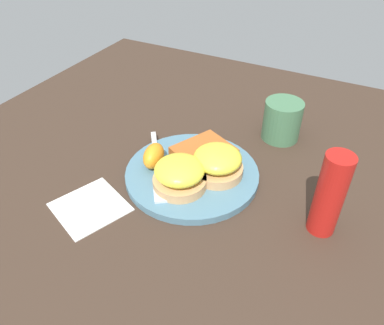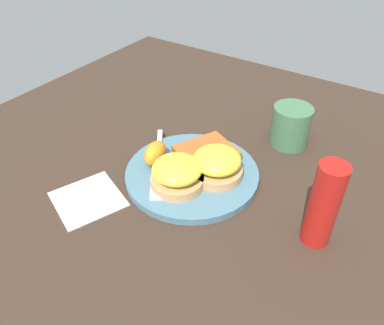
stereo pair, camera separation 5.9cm
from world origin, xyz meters
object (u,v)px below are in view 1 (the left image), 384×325
(orange_wedge, at_px, (154,156))
(cup, at_px, (282,120))
(sandwich_benedict_left, at_px, (177,174))
(sandwich_benedict_right, at_px, (217,162))
(hashbrown_patty, at_px, (205,153))
(fork, at_px, (158,168))
(condiment_bottle, at_px, (330,195))

(orange_wedge, xyz_separation_m, cup, (0.22, -0.18, 0.01))
(sandwich_benedict_left, height_order, sandwich_benedict_right, same)
(orange_wedge, bearing_deg, hashbrown_patty, -48.45)
(sandwich_benedict_right, height_order, orange_wedge, sandwich_benedict_right)
(orange_wedge, relative_size, cup, 0.55)
(orange_wedge, relative_size, fork, 0.33)
(orange_wedge, height_order, condiment_bottle, condiment_bottle)
(condiment_bottle, bearing_deg, sandwich_benedict_right, 80.53)
(orange_wedge, bearing_deg, sandwich_benedict_left, -114.12)
(hashbrown_patty, xyz_separation_m, condiment_bottle, (-0.07, -0.24, 0.05))
(hashbrown_patty, relative_size, orange_wedge, 1.75)
(sandwich_benedict_left, height_order, cup, cup)
(hashbrown_patty, distance_m, condiment_bottle, 0.25)
(cup, bearing_deg, orange_wedge, 141.34)
(sandwich_benedict_right, relative_size, orange_wedge, 1.59)
(sandwich_benedict_right, distance_m, orange_wedge, 0.12)
(sandwich_benedict_right, distance_m, cup, 0.20)
(hashbrown_patty, distance_m, fork, 0.10)
(sandwich_benedict_left, distance_m, orange_wedge, 0.07)
(sandwich_benedict_left, xyz_separation_m, condiment_bottle, (0.03, -0.25, 0.03))
(fork, bearing_deg, condiment_bottle, -88.78)
(condiment_bottle, bearing_deg, cup, 30.97)
(fork, relative_size, condiment_bottle, 1.26)
(condiment_bottle, bearing_deg, orange_wedge, 89.63)
(sandwich_benedict_left, bearing_deg, orange_wedge, 65.88)
(sandwich_benedict_left, bearing_deg, condiment_bottle, -83.55)
(sandwich_benedict_right, bearing_deg, cup, -18.08)
(hashbrown_patty, relative_size, fork, 0.57)
(condiment_bottle, bearing_deg, fork, 91.22)
(sandwich_benedict_left, relative_size, cup, 0.88)
(sandwich_benedict_right, relative_size, condiment_bottle, 0.66)
(sandwich_benedict_left, xyz_separation_m, cup, (0.25, -0.11, 0.00))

